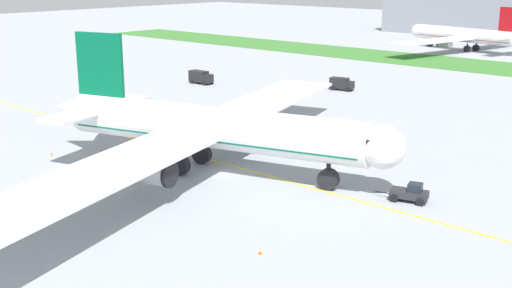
{
  "coord_description": "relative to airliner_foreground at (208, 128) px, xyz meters",
  "views": [
    {
      "loc": [
        54.78,
        -55.61,
        25.31
      ],
      "look_at": [
        2.38,
        3.17,
        3.69
      ],
      "focal_mm": 45.23,
      "sensor_mm": 36.0,
      "label": 1
    }
  ],
  "objects": [
    {
      "name": "airliner_foreground",
      "position": [
        0.0,
        0.0,
        0.0
      ],
      "size": [
        48.58,
        77.77,
        17.01
      ],
      "color": "white",
      "rests_on": "ground"
    },
    {
      "name": "parked_airliner_far_left",
      "position": [
        -28.6,
        140.02,
        -0.98
      ],
      "size": [
        42.0,
        67.11,
        14.14
      ],
      "color": "white",
      "rests_on": "ground"
    },
    {
      "name": "traffic_cone_port_wing",
      "position": [
        -21.74,
        -9.41,
        -5.49
      ],
      "size": [
        0.36,
        0.36,
        0.58
      ],
      "color": "#F2590C",
      "rests_on": "ground"
    },
    {
      "name": "ground_plane",
      "position": [
        2.26,
        0.78,
        -5.78
      ],
      "size": [
        600.0,
        600.0,
        0.0
      ],
      "primitive_type": "plane",
      "color": "#9399A0",
      "rests_on": "ground"
    },
    {
      "name": "apron_taxi_line",
      "position": [
        2.26,
        3.7,
        -5.77
      ],
      "size": [
        280.0,
        0.36,
        0.01
      ],
      "primitive_type": "cube",
      "color": "yellow",
      "rests_on": "ground"
    },
    {
      "name": "pushback_tug",
      "position": [
        24.73,
        7.3,
        -4.78
      ],
      "size": [
        5.97,
        3.24,
        2.19
      ],
      "color": "#26262B",
      "rests_on": "ground"
    },
    {
      "name": "ground_crew_wingwalker_port",
      "position": [
        -7.99,
        -0.23,
        -4.76
      ],
      "size": [
        0.28,
        0.58,
        1.66
      ],
      "color": "black",
      "rests_on": "ground"
    },
    {
      "name": "service_truck_fuel_bowser",
      "position": [
        -19.58,
        58.52,
        -4.33
      ],
      "size": [
        5.32,
        3.02,
        2.66
      ],
      "color": "black",
      "rests_on": "ground"
    },
    {
      "name": "service_truck_baggage_loader",
      "position": [
        -47.8,
        44.09,
        -4.21
      ],
      "size": [
        5.93,
        2.69,
        2.88
      ],
      "color": "black",
      "rests_on": "ground"
    },
    {
      "name": "traffic_cone_near_nose",
      "position": [
        21.28,
        -14.13,
        -5.49
      ],
      "size": [
        0.36,
        0.36,
        0.58
      ],
      "color": "#F2590C",
      "rests_on": "ground"
    }
  ]
}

